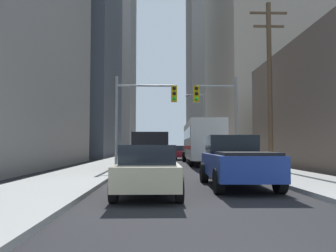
{
  "coord_description": "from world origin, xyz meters",
  "views": [
    {
      "loc": [
        -1.19,
        -3.14,
        1.49
      ],
      "look_at": [
        0.0,
        38.99,
        3.91
      ],
      "focal_mm": 37.26,
      "sensor_mm": 36.0,
      "label": 1
    }
  ],
  "objects_px": {
    "cargo_van_black": "(150,149)",
    "sedan_white": "(154,152)",
    "sedan_beige": "(148,170)",
    "traffic_signal_near_right": "(218,107)",
    "city_bus": "(202,141)",
    "sedan_silver": "(149,162)",
    "sedan_grey": "(154,154)",
    "traffic_signal_near_left": "(143,106)",
    "sedan_maroon": "(183,153)",
    "pickup_truck_blue": "(236,161)"
  },
  "relations": [
    {
      "from": "city_bus",
      "to": "pickup_truck_blue",
      "type": "distance_m",
      "value": 16.13
    },
    {
      "from": "sedan_maroon",
      "to": "sedan_white",
      "type": "bearing_deg",
      "value": 132.22
    },
    {
      "from": "city_bus",
      "to": "sedan_beige",
      "type": "distance_m",
      "value": 18.69
    },
    {
      "from": "sedan_silver",
      "to": "cargo_van_black",
      "type": "bearing_deg",
      "value": 90.81
    },
    {
      "from": "sedan_maroon",
      "to": "sedan_silver",
      "type": "bearing_deg",
      "value": -98.01
    },
    {
      "from": "city_bus",
      "to": "traffic_signal_near_right",
      "type": "bearing_deg",
      "value": -87.57
    },
    {
      "from": "cargo_van_black",
      "to": "sedan_beige",
      "type": "bearing_deg",
      "value": -89.05
    },
    {
      "from": "sedan_beige",
      "to": "sedan_grey",
      "type": "distance_m",
      "value": 21.12
    },
    {
      "from": "pickup_truck_blue",
      "to": "sedan_beige",
      "type": "xyz_separation_m",
      "value": [
        -3.14,
        -2.16,
        -0.16
      ]
    },
    {
      "from": "cargo_van_black",
      "to": "sedan_maroon",
      "type": "height_order",
      "value": "cargo_van_black"
    },
    {
      "from": "city_bus",
      "to": "pickup_truck_blue",
      "type": "height_order",
      "value": "city_bus"
    },
    {
      "from": "traffic_signal_near_right",
      "to": "pickup_truck_blue",
      "type": "bearing_deg",
      "value": -96.15
    },
    {
      "from": "city_bus",
      "to": "sedan_maroon",
      "type": "relative_size",
      "value": 2.71
    },
    {
      "from": "city_bus",
      "to": "sedan_silver",
      "type": "xyz_separation_m",
      "value": [
        -4.01,
        -13.23,
        -1.16
      ]
    },
    {
      "from": "traffic_signal_near_left",
      "to": "sedan_white",
      "type": "bearing_deg",
      "value": 88.56
    },
    {
      "from": "sedan_white",
      "to": "traffic_signal_near_left",
      "type": "distance_m",
      "value": 19.17
    },
    {
      "from": "sedan_silver",
      "to": "sedan_maroon",
      "type": "height_order",
      "value": "same"
    },
    {
      "from": "cargo_van_black",
      "to": "sedan_white",
      "type": "height_order",
      "value": "cargo_van_black"
    },
    {
      "from": "cargo_van_black",
      "to": "traffic_signal_near_left",
      "type": "xyz_separation_m",
      "value": [
        -0.5,
        1.05,
        2.77
      ]
    },
    {
      "from": "pickup_truck_blue",
      "to": "cargo_van_black",
      "type": "relative_size",
      "value": 1.04
    },
    {
      "from": "city_bus",
      "to": "cargo_van_black",
      "type": "height_order",
      "value": "city_bus"
    },
    {
      "from": "sedan_beige",
      "to": "traffic_signal_near_right",
      "type": "bearing_deg",
      "value": 70.58
    },
    {
      "from": "city_bus",
      "to": "sedan_grey",
      "type": "relative_size",
      "value": 2.75
    },
    {
      "from": "city_bus",
      "to": "sedan_silver",
      "type": "relative_size",
      "value": 2.72
    },
    {
      "from": "city_bus",
      "to": "sedan_silver",
      "type": "distance_m",
      "value": 13.87
    },
    {
      "from": "traffic_signal_near_left",
      "to": "pickup_truck_blue",
      "type": "bearing_deg",
      "value": -68.55
    },
    {
      "from": "cargo_van_black",
      "to": "sedan_white",
      "type": "distance_m",
      "value": 19.94
    },
    {
      "from": "sedan_maroon",
      "to": "city_bus",
      "type": "bearing_deg",
      "value": -84.32
    },
    {
      "from": "sedan_beige",
      "to": "sedan_white",
      "type": "height_order",
      "value": "same"
    },
    {
      "from": "sedan_white",
      "to": "city_bus",
      "type": "bearing_deg",
      "value": -71.79
    },
    {
      "from": "sedan_silver",
      "to": "sedan_white",
      "type": "distance_m",
      "value": 25.75
    },
    {
      "from": "pickup_truck_blue",
      "to": "sedan_maroon",
      "type": "distance_m",
      "value": 25.04
    },
    {
      "from": "city_bus",
      "to": "sedan_white",
      "type": "bearing_deg",
      "value": 108.21
    },
    {
      "from": "sedan_grey",
      "to": "traffic_signal_near_left",
      "type": "distance_m",
      "value": 9.83
    },
    {
      "from": "cargo_van_black",
      "to": "sedan_grey",
      "type": "bearing_deg",
      "value": 89.46
    },
    {
      "from": "sedan_grey",
      "to": "sedan_white",
      "type": "bearing_deg",
      "value": 90.72
    },
    {
      "from": "pickup_truck_blue",
      "to": "sedan_white",
      "type": "relative_size",
      "value": 1.28
    },
    {
      "from": "city_bus",
      "to": "sedan_white",
      "type": "relative_size",
      "value": 2.72
    },
    {
      "from": "sedan_beige",
      "to": "traffic_signal_near_right",
      "type": "relative_size",
      "value": 0.7
    },
    {
      "from": "sedan_beige",
      "to": "cargo_van_black",
      "type": "bearing_deg",
      "value": 90.95
    },
    {
      "from": "city_bus",
      "to": "pickup_truck_blue",
      "type": "bearing_deg",
      "value": -92.76
    },
    {
      "from": "sedan_beige",
      "to": "traffic_signal_near_left",
      "type": "height_order",
      "value": "traffic_signal_near_left"
    },
    {
      "from": "city_bus",
      "to": "sedan_grey",
      "type": "xyz_separation_m",
      "value": [
        -4.0,
        2.89,
        -1.16
      ]
    },
    {
      "from": "sedan_maroon",
      "to": "traffic_signal_near_right",
      "type": "height_order",
      "value": "traffic_signal_near_right"
    },
    {
      "from": "pickup_truck_blue",
      "to": "sedan_silver",
      "type": "height_order",
      "value": "pickup_truck_blue"
    },
    {
      "from": "sedan_grey",
      "to": "pickup_truck_blue",
      "type": "bearing_deg",
      "value": -80.36
    },
    {
      "from": "sedan_silver",
      "to": "sedan_maroon",
      "type": "bearing_deg",
      "value": 81.99
    },
    {
      "from": "city_bus",
      "to": "pickup_truck_blue",
      "type": "xyz_separation_m",
      "value": [
        -0.78,
        -16.08,
        -1.0
      ]
    },
    {
      "from": "cargo_van_black",
      "to": "sedan_beige",
      "type": "distance_m",
      "value": 10.84
    },
    {
      "from": "sedan_white",
      "to": "cargo_van_black",
      "type": "bearing_deg",
      "value": -89.93
    }
  ]
}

